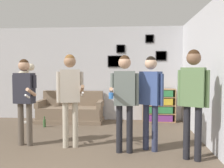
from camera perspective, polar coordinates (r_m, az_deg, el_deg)
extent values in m
cube|color=silver|center=(7.33, -3.15, 2.41)|extent=(7.24, 0.06, 2.70)
cube|color=black|center=(7.24, 0.68, 5.19)|extent=(0.42, 0.02, 0.33)
cube|color=#B2B2BC|center=(7.23, 0.68, 5.20)|extent=(0.37, 0.01, 0.29)
cube|color=black|center=(7.25, 2.01, 8.04)|extent=(0.25, 0.02, 0.24)
cube|color=gray|center=(7.24, 2.01, 8.05)|extent=(0.20, 0.01, 0.19)
cube|color=black|center=(7.24, 1.02, 5.29)|extent=(0.32, 0.02, 0.28)
cube|color=#B2B2BC|center=(7.23, 1.02, 5.29)|extent=(0.27, 0.01, 0.23)
cube|color=black|center=(7.27, 11.16, 6.33)|extent=(0.31, 0.02, 0.27)
cube|color=gray|center=(7.26, 11.17, 6.34)|extent=(0.26, 0.01, 0.23)
cube|color=black|center=(7.28, 8.58, 10.20)|extent=(0.23, 0.02, 0.23)
cube|color=gray|center=(7.28, 8.58, 10.21)|extent=(0.19, 0.01, 0.19)
cube|color=silver|center=(5.19, 20.84, 1.85)|extent=(0.06, 6.88, 2.70)
cube|color=#7A6651|center=(7.15, -9.48, -8.14)|extent=(1.81, 0.80, 0.10)
cube|color=#7A6651|center=(7.11, -9.49, -6.49)|extent=(1.75, 0.74, 0.32)
cube|color=#7A6651|center=(7.38, -8.88, -3.20)|extent=(1.75, 0.14, 0.43)
cube|color=#7A6651|center=(7.33, -15.94, -4.30)|extent=(0.12, 0.74, 0.18)
cube|color=#7A6651|center=(6.91, -2.69, -4.63)|extent=(0.12, 0.74, 0.18)
cube|color=#A87F51|center=(7.11, 7.12, -4.80)|extent=(0.02, 0.30, 0.93)
cube|color=#A87F51|center=(7.20, 14.15, -4.77)|extent=(0.02, 0.30, 0.93)
cube|color=#A87F51|center=(7.29, 10.54, -4.64)|extent=(0.90, 0.01, 0.93)
cube|color=#A87F51|center=(7.22, 10.62, -8.35)|extent=(0.86, 0.30, 0.02)
cube|color=#A87F51|center=(7.09, 10.69, -1.18)|extent=(0.86, 0.30, 0.02)
cube|color=#A87F51|center=(7.18, 10.64, -6.63)|extent=(0.86, 0.30, 0.02)
cube|color=#A87F51|center=(7.14, 10.66, -4.79)|extent=(0.86, 0.30, 0.02)
cube|color=#A87F51|center=(7.12, 10.68, -2.94)|extent=(0.86, 0.30, 0.02)
cube|color=#7F3889|center=(7.19, 10.63, -7.58)|extent=(0.74, 0.26, 0.18)
cube|color=#338447|center=(7.15, 10.65, -5.75)|extent=(0.74, 0.26, 0.18)
cube|color=gold|center=(7.12, 10.67, -3.91)|extent=(0.74, 0.26, 0.18)
cube|color=#338447|center=(7.09, 10.69, -2.05)|extent=(0.74, 0.26, 0.18)
cylinder|color=#ADA89E|center=(7.36, -18.84, -8.22)|extent=(0.28, 0.28, 0.03)
cylinder|color=#ADA89E|center=(7.25, -18.96, -2.04)|extent=(0.03, 0.03, 1.56)
cylinder|color=#ADA89E|center=(7.19, -18.56, 3.91)|extent=(0.02, 0.16, 0.02)
sphere|color=beige|center=(7.16, -18.04, 3.69)|extent=(0.20, 0.20, 0.20)
cylinder|color=#ADA89E|center=(7.29, -19.11, 3.11)|extent=(0.15, 0.09, 0.02)
sphere|color=beige|center=(7.36, -19.17, 2.87)|extent=(0.20, 0.20, 0.20)
cylinder|color=#ADA89E|center=(7.18, -19.49, 2.30)|extent=(0.15, 0.09, 0.02)
sphere|color=beige|center=(7.14, -19.94, 2.05)|extent=(0.20, 0.20, 0.20)
cylinder|color=brown|center=(5.19, -20.10, -8.62)|extent=(0.11, 0.11, 0.82)
cylinder|color=brown|center=(5.10, -18.35, -8.79)|extent=(0.11, 0.11, 0.82)
cube|color=#282833|center=(5.04, -19.38, -0.91)|extent=(0.38, 0.24, 0.58)
sphere|color=tan|center=(5.03, -19.48, 3.97)|extent=(0.21, 0.21, 0.21)
sphere|color=#382314|center=(5.03, -19.48, 4.39)|extent=(0.18, 0.18, 0.18)
cylinder|color=#282833|center=(4.93, -17.26, 0.51)|extent=(0.07, 0.07, 0.25)
cylinder|color=tan|center=(4.82, -18.00, -1.77)|extent=(0.10, 0.30, 0.18)
cylinder|color=white|center=(4.71, -18.80, -2.68)|extent=(0.05, 0.14, 0.09)
cylinder|color=#282833|center=(5.16, -21.43, -1.12)|extent=(0.07, 0.07, 0.55)
cylinder|color=#B7AD99|center=(4.80, -10.57, -9.18)|extent=(0.11, 0.11, 0.86)
cylinder|color=#B7AD99|center=(4.80, -8.40, -9.16)|extent=(0.11, 0.11, 0.86)
cube|color=#BCB2A3|center=(4.70, -9.57, -0.41)|extent=(0.40, 0.28, 0.61)
sphere|color=#997051|center=(4.69, -9.62, 5.09)|extent=(0.22, 0.22, 0.22)
sphere|color=brown|center=(4.69, -9.62, 5.56)|extent=(0.19, 0.19, 0.19)
cylinder|color=#BCB2A3|center=(4.70, -6.96, 1.26)|extent=(0.07, 0.07, 0.26)
cylinder|color=#997051|center=(4.57, -6.85, -1.25)|extent=(0.14, 0.32, 0.19)
cylinder|color=white|center=(4.43, -6.76, -2.25)|extent=(0.07, 0.15, 0.09)
cylinder|color=#BCB2A3|center=(4.70, -12.18, -0.70)|extent=(0.07, 0.07, 0.57)
cylinder|color=black|center=(4.45, 1.68, -10.22)|extent=(0.11, 0.11, 0.84)
cylinder|color=black|center=(4.45, 4.04, -10.24)|extent=(0.11, 0.11, 0.84)
cube|color=slate|center=(4.34, 2.89, -0.95)|extent=(0.36, 0.21, 0.60)
sphere|color=tan|center=(4.33, 2.90, 4.91)|extent=(0.22, 0.22, 0.22)
sphere|color=#382314|center=(4.33, 2.90, 5.41)|extent=(0.19, 0.19, 0.19)
cylinder|color=slate|center=(4.34, 5.72, -1.25)|extent=(0.07, 0.07, 0.56)
cylinder|color=slate|center=(4.34, 0.05, 0.81)|extent=(0.07, 0.07, 0.25)
cylinder|color=tan|center=(4.21, -0.08, -1.88)|extent=(0.07, 0.31, 0.19)
cylinder|color=blue|center=(4.08, -0.22, -2.69)|extent=(0.08, 0.08, 0.10)
cylinder|color=#2D334C|center=(4.66, 7.76, -9.68)|extent=(0.11, 0.11, 0.84)
cylinder|color=#2D334C|center=(4.57, 9.76, -9.94)|extent=(0.11, 0.11, 0.84)
cube|color=#384C84|center=(4.51, 8.83, -0.93)|extent=(0.41, 0.36, 0.59)
sphere|color=#D1A889|center=(4.50, 8.88, 4.66)|extent=(0.22, 0.22, 0.22)
sphere|color=black|center=(4.50, 8.88, 5.14)|extent=(0.18, 0.18, 0.18)
cylinder|color=#384C84|center=(4.41, 11.29, -1.33)|extent=(0.07, 0.07, 0.56)
cylinder|color=#384C84|center=(4.61, 6.47, -1.09)|extent=(0.07, 0.07, 0.56)
cylinder|color=black|center=(4.31, 16.70, -10.58)|extent=(0.11, 0.11, 0.88)
cylinder|color=black|center=(4.27, 19.08, -10.75)|extent=(0.11, 0.11, 0.88)
cube|color=#5B7A4C|center=(4.18, 18.06, -0.64)|extent=(0.41, 0.34, 0.62)
sphere|color=brown|center=(4.17, 18.17, 5.67)|extent=(0.23, 0.23, 0.23)
sphere|color=#382314|center=(4.17, 18.18, 6.22)|extent=(0.19, 0.19, 0.19)
cylinder|color=#5B7A4C|center=(4.13, 20.96, -1.04)|extent=(0.07, 0.07, 0.58)
cylinder|color=#5B7A4C|center=(4.23, 15.22, -0.84)|extent=(0.07, 0.07, 0.58)
cylinder|color=#3D6638|center=(6.66, -15.18, -8.66)|extent=(0.07, 0.07, 0.19)
cylinder|color=#3D6638|center=(6.63, -15.20, -7.49)|extent=(0.03, 0.03, 0.08)
cylinder|color=blue|center=(7.08, 9.71, -0.71)|extent=(0.08, 0.08, 0.09)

